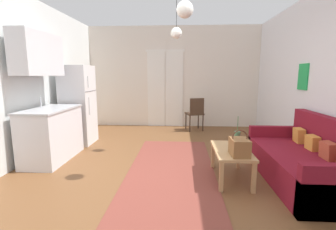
% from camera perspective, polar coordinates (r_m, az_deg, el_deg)
% --- Properties ---
extents(ground_plane, '(5.35, 7.77, 0.10)m').
position_cam_1_polar(ground_plane, '(3.60, -0.97, -15.40)').
color(ground_plane, brown).
extents(wall_back, '(4.95, 0.13, 2.81)m').
position_cam_1_polar(wall_back, '(6.90, 1.19, 8.89)').
color(wall_back, silver).
rests_on(wall_back, ground_plane).
extents(area_rug, '(1.31, 3.19, 0.01)m').
position_cam_1_polar(area_rug, '(3.83, 0.79, -12.93)').
color(area_rug, brown).
rests_on(area_rug, ground_plane).
extents(couch, '(0.91, 1.91, 0.89)m').
position_cam_1_polar(couch, '(3.87, 30.24, -9.76)').
color(couch, maroon).
rests_on(couch, ground_plane).
extents(coffee_table, '(0.48, 0.90, 0.44)m').
position_cam_1_polar(coffee_table, '(3.53, 14.85, -8.86)').
color(coffee_table, tan).
rests_on(coffee_table, ground_plane).
extents(bamboo_vase, '(0.09, 0.09, 0.45)m').
position_cam_1_polar(bamboo_vase, '(3.62, 16.10, -5.50)').
color(bamboo_vase, '#47704C').
rests_on(bamboo_vase, coffee_table).
extents(handbag, '(0.23, 0.31, 0.34)m').
position_cam_1_polar(handbag, '(3.25, 16.63, -7.27)').
color(handbag, brown).
rests_on(handbag, coffee_table).
extents(refrigerator, '(0.60, 0.64, 1.66)m').
position_cam_1_polar(refrigerator, '(5.46, -20.55, 2.22)').
color(refrigerator, white).
rests_on(refrigerator, ground_plane).
extents(kitchen_counter, '(0.61, 1.21, 2.15)m').
position_cam_1_polar(kitchen_counter, '(4.58, -26.54, 0.47)').
color(kitchen_counter, silver).
rests_on(kitchen_counter, ground_plane).
extents(accent_chair, '(0.52, 0.51, 0.88)m').
position_cam_1_polar(accent_chair, '(6.34, 6.51, 0.68)').
color(accent_chair, '#382619').
rests_on(accent_chair, ground_plane).
extents(pendant_lamp_near, '(0.22, 0.22, 0.61)m').
position_cam_1_polar(pendant_lamp_near, '(3.40, 4.01, 23.74)').
color(pendant_lamp_near, black).
extents(pendant_lamp_far, '(0.20, 0.20, 0.69)m').
position_cam_1_polar(pendant_lamp_far, '(4.59, 2.00, 18.93)').
color(pendant_lamp_far, black).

